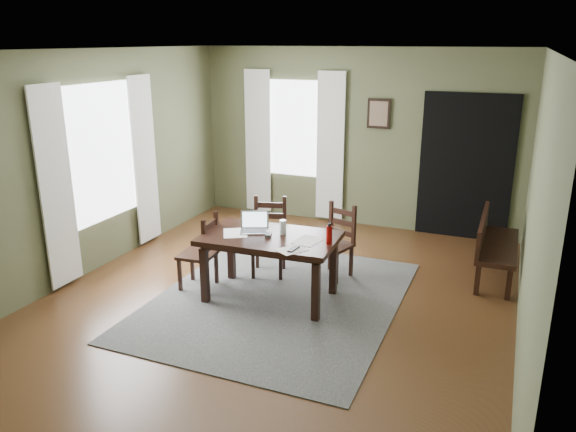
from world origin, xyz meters
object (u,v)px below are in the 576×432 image
at_px(dining_table, 270,243).
at_px(chair_end, 201,253).
at_px(chair_back_left, 269,237).
at_px(chair_back_right, 336,242).
at_px(water_bottle, 329,235).
at_px(laptop, 255,226).
at_px(bench, 492,241).

xyz_separation_m(dining_table, chair_end, (-0.85, -0.06, -0.22)).
relative_size(chair_back_left, chair_back_right, 1.06).
bearing_deg(chair_back_right, water_bottle, -60.30).
distance_m(chair_back_right, laptop, 1.12).
relative_size(chair_end, chair_back_right, 1.00).
height_order(chair_back_left, water_bottle, water_bottle).
relative_size(chair_end, bench, 0.65).
relative_size(dining_table, chair_end, 1.69).
bearing_deg(chair_end, chair_back_right, 119.81).
xyz_separation_m(dining_table, laptop, (-0.23, 0.09, 0.15)).
bearing_deg(dining_table, laptop, 155.51).
distance_m(chair_end, chair_back_right, 1.62).
xyz_separation_m(chair_back_left, laptop, (0.08, -0.57, 0.34)).
bearing_deg(water_bottle, chair_back_left, 146.41).
distance_m(bench, laptop, 2.90).
bearing_deg(chair_back_left, chair_back_right, -1.67).
distance_m(chair_back_left, water_bottle, 1.25).
relative_size(chair_back_right, water_bottle, 3.96).
xyz_separation_m(chair_end, chair_back_right, (1.33, 0.93, 0.00)).
relative_size(bench, laptop, 3.56).
distance_m(chair_back_right, bench, 1.89).
distance_m(dining_table, bench, 2.75).
bearing_deg(chair_back_left, laptop, -98.21).
bearing_deg(chair_end, chair_back_left, 138.15).
bearing_deg(chair_back_right, laptop, -115.36).
bearing_deg(water_bottle, chair_back_right, 102.61).
xyz_separation_m(chair_back_right, water_bottle, (0.19, -0.87, 0.41)).
xyz_separation_m(bench, laptop, (-2.47, -1.48, 0.34)).
relative_size(dining_table, chair_back_right, 1.69).
distance_m(chair_back_left, chair_back_right, 0.82).
relative_size(bench, water_bottle, 6.08).
distance_m(dining_table, laptop, 0.28).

